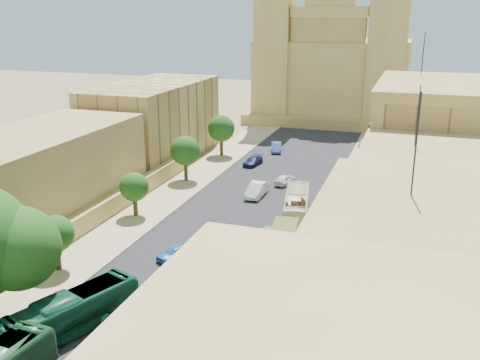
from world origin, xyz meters
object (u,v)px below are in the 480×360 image
Objects in this scene: olive_pickup at (284,238)px; bus_green_north at (71,313)px; street_tree_d at (221,129)px; car_white_a at (257,190)px; bus_red_east at (263,292)px; church at (333,67)px; car_white_b at (285,179)px; pedestrian_a at (312,279)px; street_tree_c at (185,151)px; street_tree_b at (134,187)px; street_tree_a at (55,234)px; car_blue_b at (276,147)px; red_truck at (142,349)px; car_blue_a at (175,252)px; pedestrian_c at (304,249)px; car_dkblue at (253,161)px; bus_cream_east at (296,205)px; car_cream at (269,237)px.

olive_pickup is 18.56m from bus_green_north.
street_tree_d is 17.87m from car_white_a.
car_white_a is (9.50, -14.84, -3.02)m from street_tree_d.
car_white_a is (-7.00, 21.87, -0.63)m from bus_red_east.
car_white_b is (1.39, -40.49, -8.94)m from church.
pedestrian_a is at bearing -61.58° from car_white_a.
street_tree_d reaches higher than street_tree_c.
street_tree_c is 0.55× the size of bus_red_east.
street_tree_b is (-10.00, -54.61, -6.64)m from church.
church is 44.18m from street_tree_c.
street_tree_a is 24.01m from street_tree_c.
street_tree_b is (0.00, 12.00, -0.06)m from street_tree_a.
car_blue_b is (-3.36, -26.30, -8.87)m from church.
street_tree_c is (-0.00, 24.00, 0.61)m from street_tree_a.
car_blue_a is (-4.58, 13.75, -1.18)m from red_truck.
street_tree_c is 1.57× the size of car_white_b.
car_dkblue is at bearing -156.66° from pedestrian_c.
bus_cream_east is 25.33m from car_blue_b.
street_tree_b is 15.61m from bus_cream_east.
car_white_b is at bearing -39.98° from car_dkblue.
pedestrian_a is at bearing -81.92° from church.
bus_cream_east reaches higher than car_blue_a.
car_blue_a is 21.92m from car_white_b.
car_blue_b is 2.07× the size of pedestrian_a.
red_truck reaches higher than car_cream.
car_white_a is 0.84× the size of car_cream.
street_tree_b is 1.10× the size of car_blue_b.
olive_pickup is at bearing 30.78° from street_tree_a.
church is 32.72m from street_tree_d.
bus_red_east is 2.56× the size of car_dkblue.
street_tree_d is 38.44m from pedestrian_a.
car_blue_a is 28.16m from car_dkblue.
street_tree_a is 1.02× the size of street_tree_b.
pedestrian_c is at bearing 72.88° from bus_green_north.
car_white_b is (-3.50, 9.75, -0.70)m from bus_cream_east.
bus_red_east reaches higher than olive_pickup.
bus_red_east is 10.32m from car_blue_a.
car_white_a is at bearing -90.63° from church.
bus_green_north is 39.41m from car_dkblue.
car_cream is (1.89, 18.67, -1.01)m from red_truck.
car_blue_a is at bearing 93.40° from car_white_b.
car_cream is at bearing 169.18° from olive_pickup.
street_tree_d is 30.23m from car_cream.
street_tree_b reaches higher than car_dkblue.
street_tree_d is 33.37m from pedestrian_c.
street_tree_d is (-0.00, 36.00, 0.81)m from street_tree_a.
car_blue_b is at bearing 80.64° from street_tree_a.
olive_pickup is at bearing -88.92° from car_blue_b.
car_blue_a is at bearing -44.35° from street_tree_b.
street_tree_a is at bearing 37.44° from bus_cream_east.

